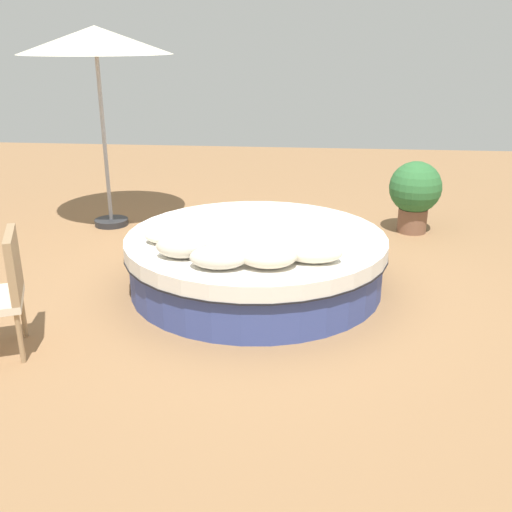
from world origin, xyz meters
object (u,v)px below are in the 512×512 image
(round_bed, at_px, (256,260))
(throw_pillow_1, at_px, (181,246))
(throw_pillow_4, at_px, (312,252))
(patio_umbrella, at_px, (95,43))
(throw_pillow_0, at_px, (170,236))
(patio_chair, at_px, (0,286))
(throw_pillow_2, at_px, (218,257))
(throw_pillow_3, at_px, (268,255))
(planter, at_px, (415,192))

(round_bed, height_order, throw_pillow_1, throw_pillow_1)
(throw_pillow_4, distance_m, patio_umbrella, 4.05)
(throw_pillow_0, bearing_deg, patio_chair, -131.81)
(patio_chair, bearing_deg, throw_pillow_1, -80.01)
(patio_umbrella, bearing_deg, throw_pillow_0, -58.26)
(throw_pillow_0, height_order, throw_pillow_1, throw_pillow_1)
(throw_pillow_2, distance_m, patio_umbrella, 3.73)
(throw_pillow_3, distance_m, patio_umbrella, 3.90)
(throw_pillow_1, relative_size, patio_chair, 0.46)
(throw_pillow_2, bearing_deg, throw_pillow_0, 133.73)
(throw_pillow_1, xyz_separation_m, throw_pillow_3, (0.77, -0.14, -0.00))
(throw_pillow_1, distance_m, patio_umbrella, 3.39)
(round_bed, relative_size, patio_chair, 2.61)
(throw_pillow_3, height_order, throw_pillow_4, throw_pillow_3)
(round_bed, distance_m, throw_pillow_1, 0.97)
(throw_pillow_0, xyz_separation_m, throw_pillow_1, (0.19, -0.36, 0.03))
(throw_pillow_3, xyz_separation_m, patio_chair, (-2.01, -0.67, -0.08))
(patio_umbrella, distance_m, planter, 4.32)
(throw_pillow_1, height_order, throw_pillow_2, throw_pillow_1)
(round_bed, bearing_deg, throw_pillow_3, -77.55)
(throw_pillow_3, bearing_deg, round_bed, 102.45)
(throw_pillow_2, relative_size, planter, 0.53)
(throw_pillow_0, relative_size, patio_umbrella, 0.19)
(patio_chair, bearing_deg, throw_pillow_4, -94.49)
(throw_pillow_3, distance_m, planter, 3.23)
(round_bed, bearing_deg, planter, 47.26)
(patio_umbrella, bearing_deg, planter, 1.51)
(throw_pillow_2, xyz_separation_m, throw_pillow_4, (0.78, 0.21, -0.00))
(patio_chair, distance_m, planter, 5.02)
(throw_pillow_4, height_order, patio_umbrella, patio_umbrella)
(throw_pillow_4, height_order, patio_chair, patio_chair)
(throw_pillow_0, relative_size, planter, 0.52)
(throw_pillow_2, height_order, patio_umbrella, patio_umbrella)
(round_bed, xyz_separation_m, patio_chair, (-1.83, -1.49, 0.28))
(throw_pillow_1, height_order, throw_pillow_4, throw_pillow_1)
(round_bed, height_order, patio_umbrella, patio_umbrella)
(throw_pillow_4, xyz_separation_m, planter, (1.27, 2.64, -0.10))
(throw_pillow_4, bearing_deg, planter, 64.42)
(throw_pillow_0, bearing_deg, patio_umbrella, 121.74)
(throw_pillow_0, height_order, throw_pillow_4, throw_pillow_4)
(throw_pillow_0, bearing_deg, throw_pillow_3, -27.63)
(throw_pillow_4, relative_size, patio_umbrella, 0.21)
(throw_pillow_4, bearing_deg, round_bed, 129.25)
(round_bed, distance_m, throw_pillow_2, 0.99)
(round_bed, bearing_deg, throw_pillow_0, -157.97)
(throw_pillow_0, height_order, patio_chair, patio_chair)
(round_bed, bearing_deg, throw_pillow_1, -131.16)
(throw_pillow_0, xyz_separation_m, throw_pillow_4, (1.33, -0.36, 0.02))
(throw_pillow_2, bearing_deg, planter, 54.40)
(throw_pillow_1, distance_m, throw_pillow_3, 0.78)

